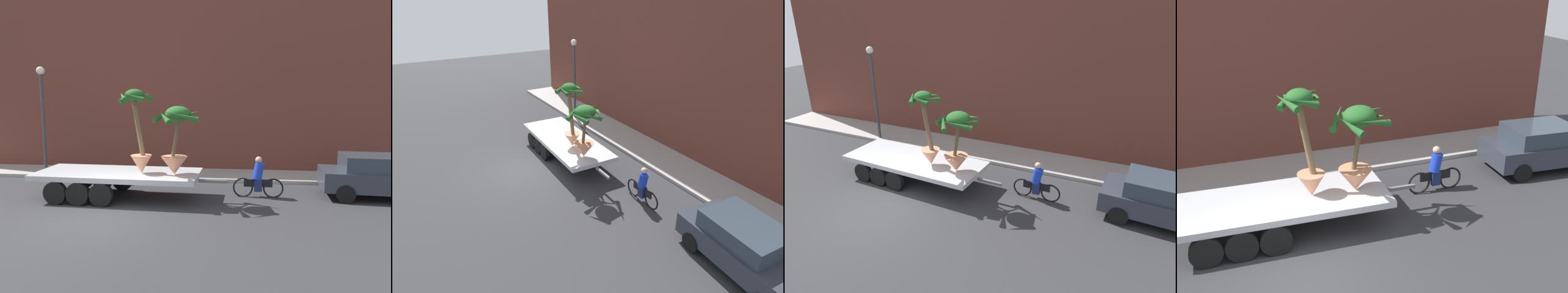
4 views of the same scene
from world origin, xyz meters
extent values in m
plane|color=#2D2D30|center=(0.00, 0.00, 0.00)|extent=(60.00, 60.00, 0.00)
cube|color=#A39E99|center=(0.00, 6.10, 0.07)|extent=(24.00, 2.20, 0.15)
cube|color=brown|center=(0.00, 7.80, 4.53)|extent=(24.00, 1.20, 9.06)
cube|color=#B7BABF|center=(-0.17, 2.27, 0.89)|extent=(5.95, 2.49, 0.18)
cylinder|color=black|center=(-2.01, 3.40, 0.40)|extent=(0.81, 0.25, 0.80)
cylinder|color=black|center=(-2.08, 1.28, 0.40)|extent=(0.81, 0.25, 0.80)
cylinder|color=black|center=(-1.18, 3.38, 0.40)|extent=(0.81, 0.25, 0.80)
cylinder|color=black|center=(-1.26, 1.25, 0.40)|extent=(0.81, 0.25, 0.80)
cylinder|color=black|center=(-0.36, 3.35, 0.40)|extent=(0.81, 0.25, 0.80)
cylinder|color=black|center=(-0.44, 1.22, 0.40)|extent=(0.81, 0.25, 0.80)
cube|color=slate|center=(3.27, 2.15, 0.74)|extent=(1.00, 0.13, 0.10)
cone|color=tan|center=(1.93, 2.04, 1.30)|extent=(0.92, 0.92, 0.64)
cylinder|color=brown|center=(2.00, 2.04, 2.35)|extent=(0.37, 0.13, 1.47)
ellipsoid|color=#235B23|center=(2.07, 2.04, 3.09)|extent=(0.88, 0.88, 0.55)
cone|color=#235B23|center=(2.56, 2.04, 3.02)|extent=(0.21, 1.00, 0.52)
cone|color=#235B23|center=(2.32, 2.53, 3.04)|extent=(1.09, 0.68, 0.46)
cone|color=#235B23|center=(1.55, 2.32, 3.03)|extent=(0.75, 1.15, 0.50)
cone|color=#235B23|center=(1.62, 1.75, 3.02)|extent=(0.76, 1.02, 0.54)
cone|color=#235B23|center=(2.28, 1.54, 3.04)|extent=(1.09, 0.61, 0.45)
cone|color=tan|center=(0.73, 2.14, 1.30)|extent=(0.74, 0.74, 0.64)
cylinder|color=brown|center=(0.64, 2.14, 2.68)|extent=(0.48, 0.17, 2.11)
ellipsoid|color=#235B23|center=(0.54, 2.14, 3.73)|extent=(0.66, 0.66, 0.41)
cone|color=#235B23|center=(0.97, 2.10, 3.68)|extent=(0.29, 0.89, 0.42)
cone|color=#235B23|center=(0.67, 2.55, 3.68)|extent=(0.90, 0.45, 0.41)
cone|color=#235B23|center=(0.25, 2.37, 3.64)|extent=(0.63, 0.73, 0.49)
cone|color=#235B23|center=(0.19, 1.95, 3.67)|extent=(0.57, 0.83, 0.42)
cone|color=#235B23|center=(0.60, 1.80, 3.67)|extent=(0.74, 0.31, 0.40)
torus|color=black|center=(5.43, 2.96, 0.34)|extent=(0.74, 0.07, 0.74)
torus|color=black|center=(4.33, 2.96, 0.34)|extent=(0.74, 0.07, 0.74)
cube|color=black|center=(4.88, 2.96, 0.52)|extent=(1.04, 0.07, 0.28)
cylinder|color=#1938C6|center=(4.88, 2.96, 0.97)|extent=(0.44, 0.34, 0.65)
sphere|color=tan|center=(4.88, 2.96, 1.39)|extent=(0.24, 0.24, 0.24)
cube|color=navy|center=(4.88, 2.96, 0.44)|extent=(0.28, 0.24, 0.44)
cube|color=#2D333D|center=(9.25, 3.27, 0.67)|extent=(4.23, 2.14, 0.70)
cube|color=#2D3842|center=(9.05, 3.29, 1.30)|extent=(2.38, 1.82, 0.56)
cylinder|color=black|center=(7.99, 4.24, 0.32)|extent=(0.65, 0.25, 0.64)
cylinder|color=black|center=(7.86, 2.51, 0.32)|extent=(0.65, 0.25, 0.64)
cylinder|color=#383D42|center=(-4.60, 5.30, 2.40)|extent=(0.14, 0.14, 4.50)
sphere|color=#EAEACC|center=(-4.60, 5.30, 4.80)|extent=(0.36, 0.36, 0.36)
camera|label=1|loc=(4.01, -10.11, 3.72)|focal=33.12mm
camera|label=2|loc=(13.35, -4.76, 7.74)|focal=31.02mm
camera|label=3|loc=(7.70, -8.29, 6.93)|focal=31.43mm
camera|label=4|loc=(-1.75, -9.03, 6.90)|focal=43.66mm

